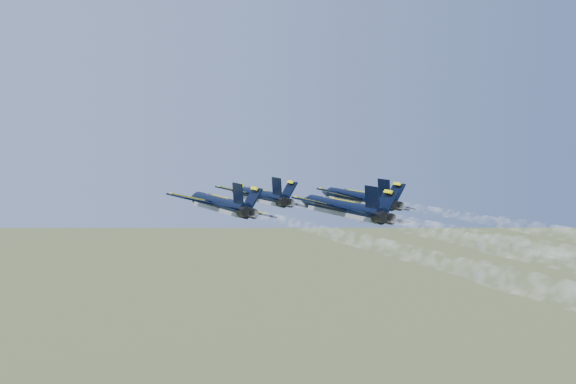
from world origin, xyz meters
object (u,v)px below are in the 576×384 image
object	(u,v)px
jet_right	(358,198)
jet_lead	(259,196)
jet_left	(219,204)
jet_slot	(342,209)

from	to	relation	value
jet_right	jet_lead	bearing A→B (deg)	131.66
jet_lead	jet_left	world-z (taller)	same
jet_lead	jet_left	xyz separation A→B (m)	(-8.70, -11.85, 0.00)
jet_lead	jet_right	world-z (taller)	same
jet_left	jet_slot	bearing A→B (deg)	-51.68
jet_lead	jet_right	size ratio (longest dim) A/B	1.00
jet_left	jet_slot	distance (m)	14.94
jet_left	jet_right	bearing A→B (deg)	0.20
jet_slot	jet_left	bearing A→B (deg)	128.32
jet_slot	jet_right	bearing A→B (deg)	48.84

